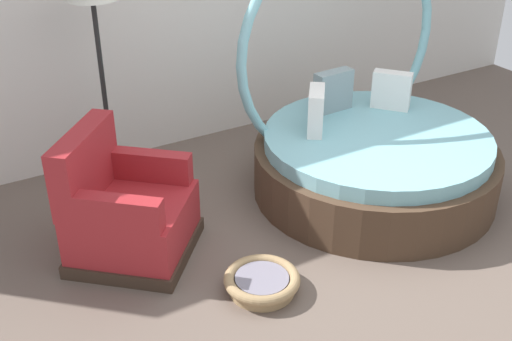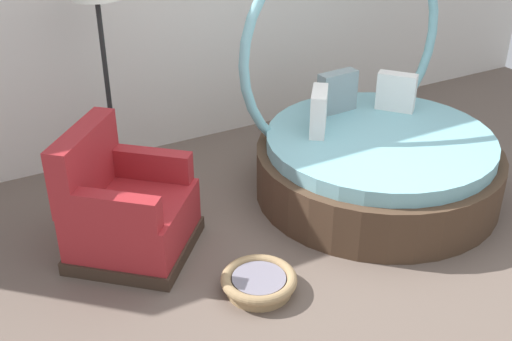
{
  "view_description": "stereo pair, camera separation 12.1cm",
  "coord_description": "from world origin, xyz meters",
  "px_view_note": "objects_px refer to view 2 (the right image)",
  "views": [
    {
      "loc": [
        -2.6,
        -2.91,
        2.76
      ],
      "look_at": [
        -0.57,
        0.55,
        0.55
      ],
      "focal_mm": 44.87,
      "sensor_mm": 36.0,
      "label": 1
    },
    {
      "loc": [
        -2.5,
        -2.97,
        2.76
      ],
      "look_at": [
        -0.57,
        0.55,
        0.55
      ],
      "focal_mm": 44.87,
      "sensor_mm": 36.0,
      "label": 2
    }
  ],
  "objects_px": {
    "pet_basket": "(259,282)",
    "floor_lamp": "(98,4)",
    "round_daybed": "(373,149)",
    "red_armchair": "(125,211)"
  },
  "relations": [
    {
      "from": "red_armchair",
      "to": "pet_basket",
      "type": "distance_m",
      "value": 1.09
    },
    {
      "from": "pet_basket",
      "to": "round_daybed",
      "type": "bearing_deg",
      "value": 26.17
    },
    {
      "from": "pet_basket",
      "to": "floor_lamp",
      "type": "xyz_separation_m",
      "value": [
        -0.35,
        1.89,
        1.46
      ]
    },
    {
      "from": "round_daybed",
      "to": "red_armchair",
      "type": "height_order",
      "value": "round_daybed"
    },
    {
      "from": "pet_basket",
      "to": "floor_lamp",
      "type": "distance_m",
      "value": 2.41
    },
    {
      "from": "red_armchair",
      "to": "round_daybed",
      "type": "bearing_deg",
      "value": -3.92
    },
    {
      "from": "round_daybed",
      "to": "floor_lamp",
      "type": "xyz_separation_m",
      "value": [
        -1.82,
        1.17,
        1.15
      ]
    },
    {
      "from": "pet_basket",
      "to": "floor_lamp",
      "type": "bearing_deg",
      "value": 100.58
    },
    {
      "from": "floor_lamp",
      "to": "pet_basket",
      "type": "bearing_deg",
      "value": -79.42
    },
    {
      "from": "round_daybed",
      "to": "red_armchair",
      "type": "distance_m",
      "value": 2.08
    }
  ]
}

